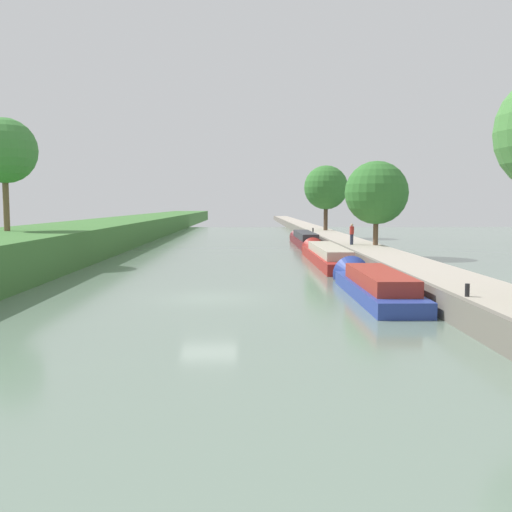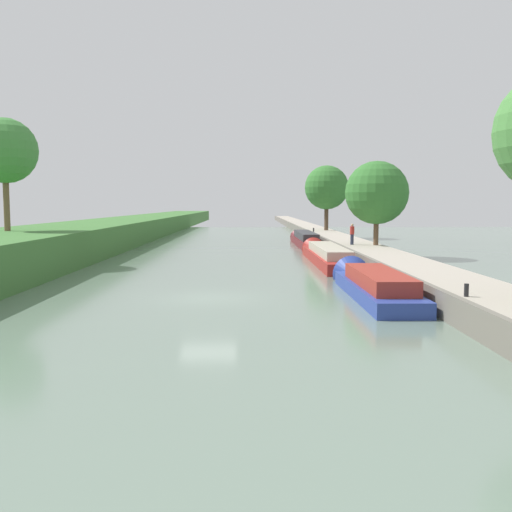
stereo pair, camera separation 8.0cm
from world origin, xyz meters
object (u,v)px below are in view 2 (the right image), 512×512
object	(u,v)px
narrowboat_blue	(371,284)
mooring_bollard_far	(314,230)
narrowboat_maroon	(304,239)
mooring_bollard_near	(466,290)
person_walking	(352,234)
narrowboat_red	(326,255)

from	to	relation	value
narrowboat_blue	mooring_bollard_far	distance (m)	40.19
narrowboat_blue	narrowboat_maroon	distance (m)	32.32
mooring_bollard_near	person_walking	bearing A→B (deg)	88.59
narrowboat_blue	mooring_bollard_near	xyz separation A→B (m)	(1.84, -6.71, 0.72)
narrowboat_red	narrowboat_blue	bearing A→B (deg)	-89.51
narrowboat_maroon	mooring_bollard_near	distance (m)	39.08
narrowboat_blue	narrowboat_red	size ratio (longest dim) A/B	0.69
narrowboat_maroon	mooring_bollard_near	bearing A→B (deg)	-87.33
narrowboat_blue	person_walking	world-z (taller)	person_walking
narrowboat_maroon	mooring_bollard_far	size ratio (longest dim) A/B	36.27
narrowboat_blue	narrowboat_red	xyz separation A→B (m)	(-0.13, 14.89, 0.04)
narrowboat_red	mooring_bollard_far	size ratio (longest dim) A/B	36.43
narrowboat_blue	mooring_bollard_far	size ratio (longest dim) A/B	25.06
narrowboat_red	mooring_bollard_near	world-z (taller)	mooring_bollard_near
narrowboat_blue	narrowboat_maroon	world-z (taller)	narrowboat_maroon
mooring_bollard_far	person_walking	bearing A→B (deg)	-88.31
narrowboat_blue	mooring_bollard_near	world-z (taller)	mooring_bollard_near
narrowboat_red	narrowboat_maroon	size ratio (longest dim) A/B	1.00
narrowboat_blue	mooring_bollard_far	world-z (taller)	mooring_bollard_far
narrowboat_blue	mooring_bollard_near	distance (m)	7.00
narrowboat_red	mooring_bollard_near	size ratio (longest dim) A/B	36.43
narrowboat_blue	narrowboat_red	world-z (taller)	narrowboat_red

